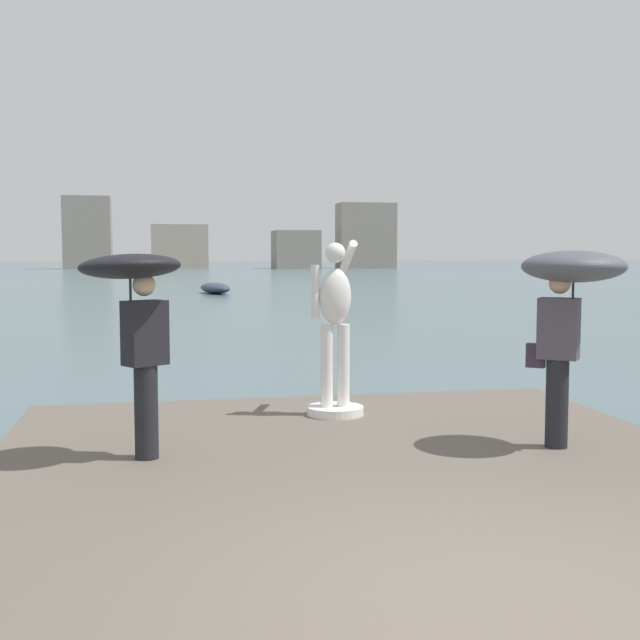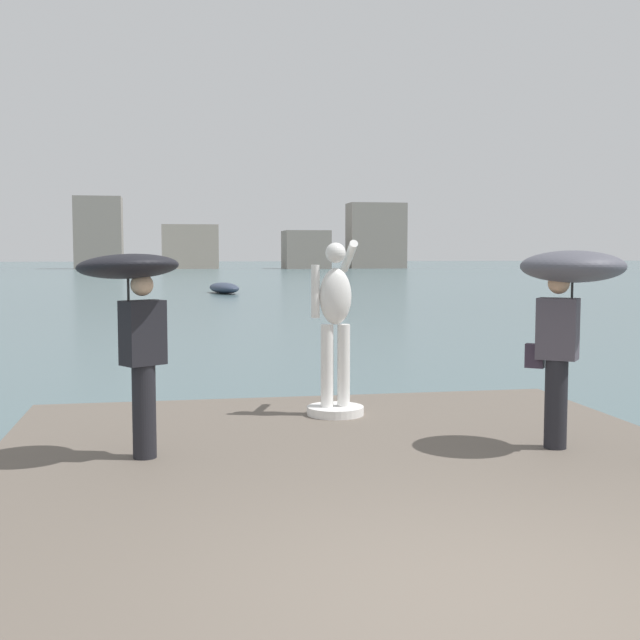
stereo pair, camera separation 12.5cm
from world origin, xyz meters
The scene contains 7 objects.
ground_plane centered at (0.00, 40.00, 0.00)m, with size 400.00×400.00×0.00m, color #4C666B.
pier centered at (0.00, 1.76, 0.20)m, with size 6.84×9.52×0.40m, color #60564C.
statue_white_figure centered at (0.22, 5.22, 1.32)m, with size 0.68×0.90×2.07m.
onlooker_left centered at (-2.02, 3.50, 1.88)m, with size 1.29×1.29×1.94m.
onlooker_right centered at (2.11, 3.16, 1.96)m, with size 1.40×1.40×1.94m.
boat_mid centered at (1.38, 43.45, 0.31)m, with size 2.17×4.36×0.62m.
distant_skyline centered at (-2.90, 120.82, 4.79)m, with size 76.17×9.99×11.45m.
Camera 1 is at (-1.81, -4.14, 2.31)m, focal length 45.80 mm.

